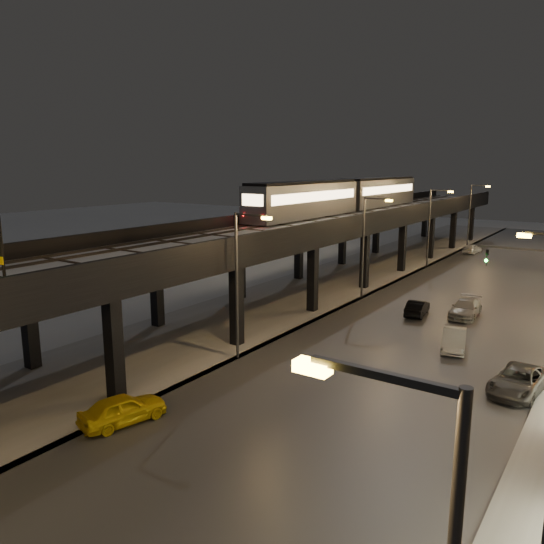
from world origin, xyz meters
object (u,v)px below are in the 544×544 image
Objects in this scene: car_near_white at (417,309)px; car_onc_dark at (519,382)px; subway_train at (346,195)px; car_onc_white at (465,309)px; car_onc_silver at (454,340)px; car_taxi at (123,410)px; car_far_white at (472,249)px.

car_near_white is 0.78× the size of car_onc_dark.
subway_train reaches higher than car_onc_white.
car_onc_dark is (4.65, -4.85, -0.00)m from car_onc_silver.
car_taxi is 1.00× the size of car_onc_silver.
car_far_white is 0.93× the size of car_onc_silver.
subway_train is 35.76m from car_onc_dark.
car_onc_silver is at bearing -102.95° from car_taxi.
car_onc_dark is (13.31, -44.72, 0.02)m from car_far_white.
car_taxi is at bearing 70.95° from car_near_white.
car_onc_dark is (9.28, -11.23, 0.05)m from car_near_white.
car_far_white is at bearing 99.69° from car_onc_white.
subway_train is at bearing 138.11° from car_onc_dark.
car_far_white is 46.66m from car_onc_dark.
car_onc_silver reaches higher than car_far_white.
car_far_white is at bearing -90.51° from car_near_white.
car_onc_dark reaches higher than car_near_white.
subway_train is 21.79m from car_near_white.
car_far_white is (1.13, 58.46, -0.04)m from car_taxi.
car_near_white is at bearing -47.33° from subway_train.
car_onc_dark is (23.07, -26.20, -7.72)m from subway_train.
car_taxi is 25.50m from car_near_white.
car_taxi is 0.85× the size of car_onc_white.
car_onc_silver is 8.27m from car_onc_white.
car_taxi reaches higher than car_near_white.
car_onc_white is at bearing -158.71° from car_near_white.
subway_train is at bearing 69.85° from car_far_white.
car_onc_white reaches higher than car_taxi.
car_onc_white is at bearing -92.64° from car_taxi.
car_onc_silver is 0.85× the size of car_onc_white.
subway_train is 29.24m from car_onc_silver.
car_near_white is 3.70m from car_onc_white.
subway_train reaches higher than car_far_white.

